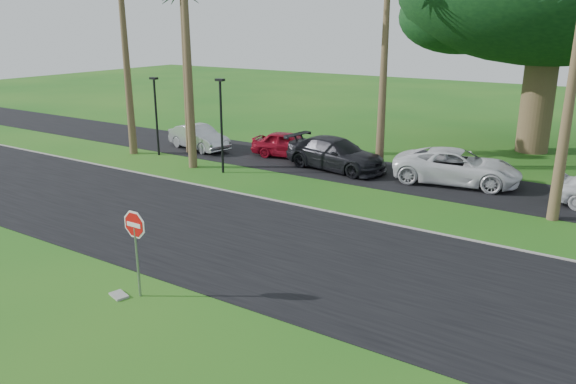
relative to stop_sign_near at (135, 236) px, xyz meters
The scene contains 12 objects.
ground 3.52m from the stop_sign_near, 99.46° to the left, with size 120.00×120.00×0.00m, color #165916.
road 5.33m from the stop_sign_near, 95.71° to the left, with size 120.00×8.00×0.02m, color black.
parking_strip 15.61m from the stop_sign_near, 91.85° to the left, with size 120.00×5.00×0.02m, color black.
curb 9.23m from the stop_sign_near, 93.16° to the left, with size 120.00×0.12×0.06m, color gray.
stop_sign_near is the anchor object (origin of this frame).
streetlight_left 17.34m from the stop_sign_near, 133.83° to the left, with size 0.45×0.25×4.34m.
streetlight_right 13.24m from the stop_sign_near, 119.48° to the left, with size 0.45×0.25×4.64m.
car_silver 18.50m from the stop_sign_near, 126.64° to the left, with size 1.49×4.28×1.41m, color #A9ACB0.
car_red 16.97m from the stop_sign_near, 108.88° to the left, with size 1.68×4.17×1.42m, color maroon.
car_dark 15.29m from the stop_sign_near, 97.82° to the left, with size 2.22×5.46×1.58m, color black.
car_minivan 16.37m from the stop_sign_near, 76.28° to the left, with size 2.64×5.72×1.59m, color white.
utility_slab 1.84m from the stop_sign_near, 145.17° to the right, with size 0.55×0.35×0.06m, color gray.
Camera 1 is at (11.55, -12.49, 7.28)m, focal length 35.00 mm.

